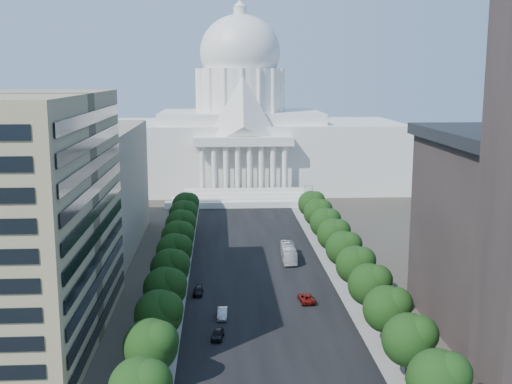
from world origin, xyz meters
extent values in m
cube|color=black|center=(0.00, 90.00, 0.00)|extent=(30.00, 260.00, 0.01)
cube|color=gray|center=(-19.00, 90.00, 0.00)|extent=(8.00, 260.00, 0.02)
cube|color=gray|center=(19.00, 90.00, 0.00)|extent=(8.00, 260.00, 0.02)
cube|color=white|center=(0.00, 185.00, 12.50)|extent=(120.00, 50.00, 25.00)
cube|color=white|center=(0.00, 185.00, 27.00)|extent=(60.00, 40.00, 4.00)
cube|color=white|center=(0.00, 158.00, 20.50)|extent=(34.00, 8.00, 3.00)
cylinder|color=white|center=(0.00, 185.00, 37.00)|extent=(32.00, 32.00, 16.00)
ellipsoid|color=white|center=(0.00, 185.00, 51.00)|extent=(30.00, 30.00, 27.60)
cylinder|color=white|center=(0.00, 185.00, 64.00)|extent=(4.80, 4.80, 7.00)
cone|color=white|center=(0.00, 185.00, 68.50)|extent=(5.20, 5.20, 2.50)
cube|color=gray|center=(-48.00, 100.00, 15.00)|extent=(38.00, 52.00, 30.00)
sphere|color=black|center=(-16.67, 11.24, 7.31)|extent=(5.32, 5.32, 5.32)
cylinder|color=#33261C|center=(-18.00, 24.00, 1.47)|extent=(0.56, 0.56, 2.94)
sphere|color=black|center=(-18.00, 24.00, 6.17)|extent=(7.60, 7.60, 7.60)
sphere|color=black|center=(-16.67, 23.24, 7.31)|extent=(5.32, 5.32, 5.32)
cylinder|color=#33261C|center=(-18.00, 36.00, 1.47)|extent=(0.56, 0.56, 2.94)
sphere|color=black|center=(-18.00, 36.00, 6.17)|extent=(7.60, 7.60, 7.60)
sphere|color=black|center=(-16.67, 35.24, 7.31)|extent=(5.32, 5.32, 5.32)
cylinder|color=#33261C|center=(-18.00, 48.00, 1.47)|extent=(0.56, 0.56, 2.94)
sphere|color=black|center=(-18.00, 48.00, 6.17)|extent=(7.60, 7.60, 7.60)
sphere|color=black|center=(-16.67, 47.24, 7.31)|extent=(5.32, 5.32, 5.32)
cylinder|color=#33261C|center=(-18.00, 60.00, 1.47)|extent=(0.56, 0.56, 2.94)
sphere|color=black|center=(-18.00, 60.00, 6.17)|extent=(7.60, 7.60, 7.60)
sphere|color=black|center=(-16.67, 59.24, 7.31)|extent=(5.32, 5.32, 5.32)
cylinder|color=#33261C|center=(-18.00, 72.00, 1.47)|extent=(0.56, 0.56, 2.94)
sphere|color=black|center=(-18.00, 72.00, 6.17)|extent=(7.60, 7.60, 7.60)
sphere|color=black|center=(-16.67, 71.24, 7.31)|extent=(5.32, 5.32, 5.32)
cylinder|color=#33261C|center=(-18.00, 84.00, 1.47)|extent=(0.56, 0.56, 2.94)
sphere|color=black|center=(-18.00, 84.00, 6.17)|extent=(7.60, 7.60, 7.60)
sphere|color=black|center=(-16.67, 83.24, 7.31)|extent=(5.32, 5.32, 5.32)
cylinder|color=#33261C|center=(-18.00, 96.00, 1.47)|extent=(0.56, 0.56, 2.94)
sphere|color=black|center=(-18.00, 96.00, 6.17)|extent=(7.60, 7.60, 7.60)
sphere|color=black|center=(-16.67, 95.24, 7.31)|extent=(5.32, 5.32, 5.32)
cylinder|color=#33261C|center=(-18.00, 108.00, 1.47)|extent=(0.56, 0.56, 2.94)
sphere|color=black|center=(-18.00, 108.00, 6.17)|extent=(7.60, 7.60, 7.60)
sphere|color=black|center=(-16.67, 107.24, 7.31)|extent=(5.32, 5.32, 5.32)
cylinder|color=#33261C|center=(-18.00, 120.00, 1.47)|extent=(0.56, 0.56, 2.94)
sphere|color=black|center=(-18.00, 120.00, 6.17)|extent=(7.60, 7.60, 7.60)
sphere|color=black|center=(-16.67, 119.24, 7.31)|extent=(5.32, 5.32, 5.32)
sphere|color=black|center=(18.00, 12.00, 6.17)|extent=(7.60, 7.60, 7.60)
sphere|color=black|center=(19.33, 11.24, 7.31)|extent=(5.32, 5.32, 5.32)
cylinder|color=#33261C|center=(18.00, 24.00, 1.47)|extent=(0.56, 0.56, 2.94)
sphere|color=black|center=(18.00, 24.00, 6.17)|extent=(7.60, 7.60, 7.60)
sphere|color=black|center=(19.33, 23.24, 7.31)|extent=(5.32, 5.32, 5.32)
cylinder|color=#33261C|center=(18.00, 36.00, 1.47)|extent=(0.56, 0.56, 2.94)
sphere|color=black|center=(18.00, 36.00, 6.17)|extent=(7.60, 7.60, 7.60)
sphere|color=black|center=(19.33, 35.24, 7.31)|extent=(5.32, 5.32, 5.32)
cylinder|color=#33261C|center=(18.00, 48.00, 1.47)|extent=(0.56, 0.56, 2.94)
sphere|color=black|center=(18.00, 48.00, 6.17)|extent=(7.60, 7.60, 7.60)
sphere|color=black|center=(19.33, 47.24, 7.31)|extent=(5.32, 5.32, 5.32)
cylinder|color=#33261C|center=(18.00, 60.00, 1.47)|extent=(0.56, 0.56, 2.94)
sphere|color=black|center=(18.00, 60.00, 6.17)|extent=(7.60, 7.60, 7.60)
sphere|color=black|center=(19.33, 59.24, 7.31)|extent=(5.32, 5.32, 5.32)
cylinder|color=#33261C|center=(18.00, 72.00, 1.47)|extent=(0.56, 0.56, 2.94)
sphere|color=black|center=(18.00, 72.00, 6.17)|extent=(7.60, 7.60, 7.60)
sphere|color=black|center=(19.33, 71.24, 7.31)|extent=(5.32, 5.32, 5.32)
cylinder|color=#33261C|center=(18.00, 84.00, 1.47)|extent=(0.56, 0.56, 2.94)
sphere|color=black|center=(18.00, 84.00, 6.17)|extent=(7.60, 7.60, 7.60)
sphere|color=black|center=(19.33, 83.24, 7.31)|extent=(5.32, 5.32, 5.32)
cylinder|color=#33261C|center=(18.00, 96.00, 1.47)|extent=(0.56, 0.56, 2.94)
sphere|color=black|center=(18.00, 96.00, 6.17)|extent=(7.60, 7.60, 7.60)
sphere|color=black|center=(19.33, 95.24, 7.31)|extent=(5.32, 5.32, 5.32)
cylinder|color=#33261C|center=(18.00, 108.00, 1.47)|extent=(0.56, 0.56, 2.94)
sphere|color=black|center=(18.00, 108.00, 6.17)|extent=(7.60, 7.60, 7.60)
sphere|color=black|center=(19.33, 107.24, 7.31)|extent=(5.32, 5.32, 5.32)
cylinder|color=#33261C|center=(18.00, 120.00, 1.47)|extent=(0.56, 0.56, 2.94)
sphere|color=black|center=(18.00, 120.00, 6.17)|extent=(7.60, 7.60, 7.60)
sphere|color=black|center=(19.33, 119.24, 7.31)|extent=(5.32, 5.32, 5.32)
cylinder|color=gray|center=(19.30, 10.00, 8.80)|extent=(2.40, 0.14, 0.14)
sphere|color=gray|center=(18.20, 10.00, 8.70)|extent=(0.44, 0.44, 0.44)
cylinder|color=gray|center=(20.50, 35.00, 4.50)|extent=(0.18, 0.18, 9.00)
cylinder|color=gray|center=(19.30, 35.00, 8.80)|extent=(2.40, 0.14, 0.14)
sphere|color=gray|center=(18.20, 35.00, 8.70)|extent=(0.44, 0.44, 0.44)
cylinder|color=gray|center=(20.50, 60.00, 4.50)|extent=(0.18, 0.18, 9.00)
cylinder|color=gray|center=(19.30, 60.00, 8.80)|extent=(2.40, 0.14, 0.14)
sphere|color=gray|center=(18.20, 60.00, 8.70)|extent=(0.44, 0.44, 0.44)
cylinder|color=gray|center=(20.50, 85.00, 4.50)|extent=(0.18, 0.18, 9.00)
cylinder|color=gray|center=(19.30, 85.00, 8.80)|extent=(2.40, 0.14, 0.14)
sphere|color=gray|center=(18.20, 85.00, 8.70)|extent=(0.44, 0.44, 0.44)
cylinder|color=gray|center=(20.50, 110.00, 4.50)|extent=(0.18, 0.18, 9.00)
cylinder|color=gray|center=(19.30, 110.00, 8.80)|extent=(2.40, 0.14, 0.14)
sphere|color=gray|center=(18.20, 110.00, 8.70)|extent=(0.44, 0.44, 0.44)
cylinder|color=gray|center=(20.50, 135.00, 4.50)|extent=(0.18, 0.18, 9.00)
cylinder|color=gray|center=(19.30, 135.00, 8.80)|extent=(2.40, 0.14, 0.14)
sphere|color=gray|center=(18.20, 135.00, 8.70)|extent=(0.44, 0.44, 0.44)
imported|color=black|center=(-8.84, 40.23, 0.77)|extent=(2.41, 4.71, 1.53)
imported|color=#A9ACB1|center=(-8.01, 49.45, 0.82)|extent=(1.94, 5.06, 1.65)
imported|color=maroon|center=(8.04, 56.64, 0.79)|extent=(3.06, 5.89, 1.58)
imported|color=black|center=(-12.73, 61.95, 0.68)|extent=(2.14, 4.80, 1.37)
imported|color=silver|center=(7.73, 84.80, 1.78)|extent=(3.31, 12.83, 3.55)
camera|label=1|loc=(-8.35, -59.33, 42.92)|focal=45.00mm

